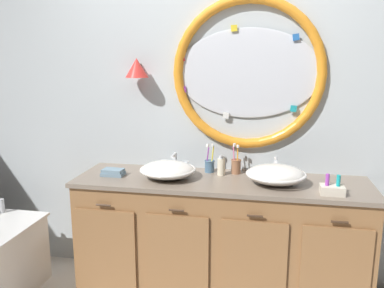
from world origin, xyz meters
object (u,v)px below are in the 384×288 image
at_px(sink_basin_left, 168,170).
at_px(toothbrush_holder_left, 210,165).
at_px(sink_basin_right, 276,174).
at_px(folded_hand_towel, 113,172).
at_px(soap_dispenser, 221,166).
at_px(toiletry_basket, 332,189).
at_px(toothbrush_holder_right, 236,165).

height_order(sink_basin_left, toothbrush_holder_left, toothbrush_holder_left).
xyz_separation_m(sink_basin_right, folded_hand_towel, (-1.15, -0.02, -0.04)).
bearing_deg(folded_hand_towel, sink_basin_right, 0.84).
distance_m(sink_basin_right, soap_dispenser, 0.41).
bearing_deg(toiletry_basket, folded_hand_towel, 174.94).
relative_size(soap_dispenser, toiletry_basket, 1.06).
xyz_separation_m(sink_basin_right, soap_dispenser, (-0.38, 0.14, 0.00)).
distance_m(sink_basin_left, folded_hand_towel, 0.40).
distance_m(sink_basin_right, toiletry_basket, 0.37).
distance_m(sink_basin_left, toiletry_basket, 1.10).
bearing_deg(soap_dispenser, folded_hand_towel, -168.39).
xyz_separation_m(sink_basin_left, toiletry_basket, (1.09, -0.15, -0.03)).
bearing_deg(toiletry_basket, toothbrush_holder_left, 156.84).
bearing_deg(sink_basin_right, sink_basin_left, 180.00).
bearing_deg(folded_hand_towel, toothbrush_holder_left, 18.11).
bearing_deg(toothbrush_holder_left, toothbrush_holder_right, 0.22).
xyz_separation_m(sink_basin_right, toothbrush_holder_right, (-0.28, 0.20, -0.01)).
bearing_deg(sink_basin_right, toiletry_basket, -23.57).
relative_size(sink_basin_right, folded_hand_towel, 2.52).
bearing_deg(sink_basin_right, folded_hand_towel, -179.16).
bearing_deg(sink_basin_right, toothbrush_holder_right, 144.46).
bearing_deg(folded_hand_towel, sink_basin_left, 2.41).
relative_size(sink_basin_left, toiletry_basket, 2.73).
xyz_separation_m(sink_basin_left, folded_hand_towel, (-0.40, -0.02, -0.04)).
bearing_deg(soap_dispenser, toiletry_basket, -21.68).
relative_size(sink_basin_left, folded_hand_towel, 2.48).
distance_m(toothbrush_holder_left, folded_hand_towel, 0.70).
bearing_deg(soap_dispenser, sink_basin_right, -19.96).
height_order(toothbrush_holder_left, folded_hand_towel, toothbrush_holder_left).
bearing_deg(sink_basin_left, sink_basin_right, -0.00).
bearing_deg(toothbrush_holder_right, sink_basin_right, -35.54).
xyz_separation_m(sink_basin_right, toiletry_basket, (0.34, -0.15, -0.03)).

